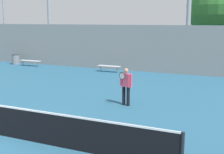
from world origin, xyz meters
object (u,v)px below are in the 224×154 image
(trash_bin, at_px, (16,59))
(tree_green_tall, at_px, (222,6))
(bench_courtside_near, at_px, (30,61))
(tennis_player, at_px, (126,84))
(bench_adjacent_court, at_px, (109,66))

(trash_bin, height_order, tree_green_tall, tree_green_tall)
(bench_courtside_near, bearing_deg, tennis_player, -33.84)
(trash_bin, xyz_separation_m, tree_green_tall, (15.38, 5.34, 4.23))
(bench_courtside_near, height_order, trash_bin, trash_bin)
(trash_bin, distance_m, tree_green_tall, 16.82)
(tennis_player, bearing_deg, tree_green_tall, 93.75)
(tennis_player, height_order, bench_courtside_near, tennis_player)
(bench_adjacent_court, relative_size, trash_bin, 2.02)
(tennis_player, relative_size, bench_adjacent_court, 0.96)
(tennis_player, bearing_deg, trash_bin, 162.77)
(bench_courtside_near, xyz_separation_m, trash_bin, (-1.73, 0.30, 0.01))
(tennis_player, relative_size, trash_bin, 1.95)
(bench_courtside_near, distance_m, tree_green_tall, 15.37)
(tennis_player, xyz_separation_m, bench_courtside_near, (-11.28, 7.56, -0.51))
(bench_courtside_near, relative_size, tree_green_tall, 0.25)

